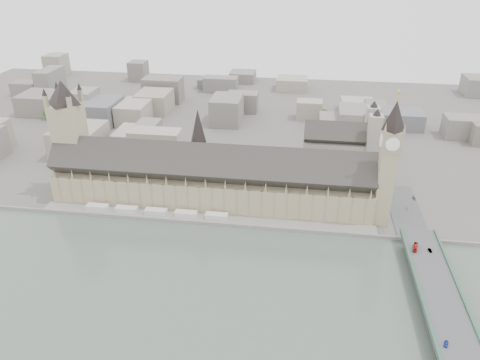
# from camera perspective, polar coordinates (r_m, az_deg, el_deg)

# --- Properties ---
(ground) EXTENTS (900.00, 900.00, 0.00)m
(ground) POSITION_cam_1_polar(r_m,az_deg,el_deg) (383.69, -4.14, -4.27)
(ground) COLOR #595651
(ground) RESTS_ON ground
(embankment_wall) EXTENTS (600.00, 1.50, 3.00)m
(embankment_wall) POSITION_cam_1_polar(r_m,az_deg,el_deg) (370.45, -4.63, -5.25)
(embankment_wall) COLOR slate
(embankment_wall) RESTS_ON ground
(river_terrace) EXTENTS (270.00, 15.00, 2.00)m
(river_terrace) POSITION_cam_1_polar(r_m,az_deg,el_deg) (376.92, -4.38, -4.72)
(river_terrace) COLOR slate
(river_terrace) RESTS_ON ground
(terrace_tents) EXTENTS (118.00, 7.00, 4.00)m
(terrace_tents) POSITION_cam_1_polar(r_m,az_deg,el_deg) (385.72, -10.21, -3.80)
(terrace_tents) COLOR silver
(terrace_tents) RESTS_ON river_terrace
(palace_of_westminster) EXTENTS (265.00, 40.73, 55.44)m
(palace_of_westminster) POSITION_cam_1_polar(r_m,az_deg,el_deg) (389.65, -3.65, 0.07)
(palace_of_westminster) COLOR tan
(palace_of_westminster) RESTS_ON ground
(elizabeth_tower) EXTENTS (17.00, 17.00, 107.50)m
(elizabeth_tower) POSITION_cam_1_polar(r_m,az_deg,el_deg) (362.48, 17.71, 2.84)
(elizabeth_tower) COLOR tan
(elizabeth_tower) RESTS_ON ground
(victoria_tower) EXTENTS (30.00, 30.00, 100.00)m
(victoria_tower) POSITION_cam_1_polar(r_m,az_deg,el_deg) (423.04, -20.08, 5.45)
(victoria_tower) COLOR tan
(victoria_tower) RESTS_ON ground
(central_tower) EXTENTS (13.00, 13.00, 48.00)m
(central_tower) POSITION_cam_1_polar(r_m,az_deg,el_deg) (383.04, -5.08, 5.30)
(central_tower) COLOR #9C8A6B
(central_tower) RESTS_ON ground
(westminster_bridge) EXTENTS (25.00, 325.00, 10.25)m
(westminster_bridge) POSITION_cam_1_polar(r_m,az_deg,el_deg) (314.38, 23.14, -13.49)
(westminster_bridge) COLOR #474749
(westminster_bridge) RESTS_ON ground
(bridge_parapets) EXTENTS (25.00, 235.00, 1.15)m
(bridge_parapets) POSITION_cam_1_polar(r_m,az_deg,el_deg) (279.10, 25.42, -18.38)
(bridge_parapets) COLOR #335C43
(bridge_parapets) RESTS_ON westminster_bridge
(westminster_abbey) EXTENTS (68.00, 36.00, 64.00)m
(westminster_abbey) POSITION_cam_1_polar(r_m,az_deg,el_deg) (451.35, 12.28, 3.67)
(westminster_abbey) COLOR #A6A095
(westminster_abbey) RESTS_ON ground
(city_skyline_inland) EXTENTS (720.00, 360.00, 38.00)m
(city_skyline_inland) POSITION_cam_1_polar(r_m,az_deg,el_deg) (597.76, 0.74, 9.36)
(city_skyline_inland) COLOR gray
(city_skyline_inland) RESTS_ON ground
(park_trees) EXTENTS (110.00, 30.00, 15.00)m
(park_trees) POSITION_cam_1_polar(r_m,az_deg,el_deg) (433.60, -3.82, 0.72)
(park_trees) COLOR #244719
(park_trees) RESTS_ON ground
(red_bus_north) EXTENTS (4.95, 10.73, 2.91)m
(red_bus_north) POSITION_cam_1_polar(r_m,az_deg,el_deg) (345.47, 20.60, -7.69)
(red_bus_north) COLOR maroon
(red_bus_north) RESTS_ON westminster_bridge
(car_blue) EXTENTS (3.52, 5.21, 1.65)m
(car_blue) POSITION_cam_1_polar(r_m,az_deg,el_deg) (279.79, 23.83, -17.79)
(car_blue) COLOR #182C9D
(car_blue) RESTS_ON westminster_bridge
(car_silver) EXTENTS (2.27, 4.50, 1.42)m
(car_silver) POSITION_cam_1_polar(r_m,az_deg,el_deg) (347.32, 22.15, -7.94)
(car_silver) COLOR gray
(car_silver) RESTS_ON westminster_bridge
(car_approach) EXTENTS (2.38, 5.59, 1.61)m
(car_approach) POSITION_cam_1_polar(r_m,az_deg,el_deg) (410.16, 20.45, -2.10)
(car_approach) COLOR gray
(car_approach) RESTS_ON westminster_bridge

